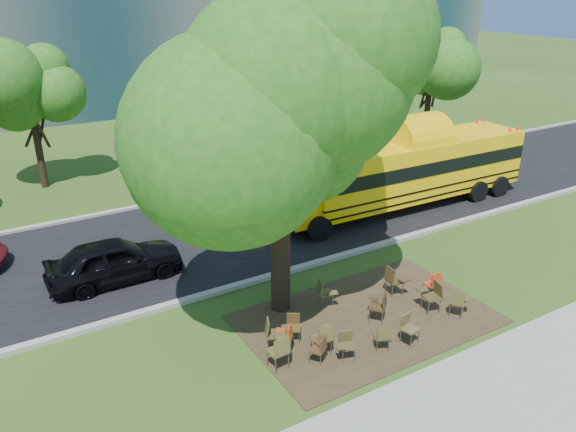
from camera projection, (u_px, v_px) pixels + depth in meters
ground at (328, 321)px, 15.94m from camera, size 160.00×160.00×0.00m
dirt_patch at (367, 319)px, 16.01m from camera, size 7.00×4.50×0.03m
asphalt_road at (224, 232)px, 21.46m from camera, size 80.00×8.00×0.04m
kerb_near at (276, 275)px, 18.28m from camera, size 80.00×0.25×0.14m
kerb_far at (185, 198)px, 24.69m from camera, size 80.00×0.25×0.14m
bg_tree_2 at (29, 96)px, 24.59m from camera, size 4.80×4.80×6.62m
bg_tree_3 at (304, 62)px, 28.82m from camera, size 5.60×5.60×7.84m
bg_tree_4 at (431, 67)px, 32.07m from camera, size 5.00×5.00×6.85m
main_tree at (280, 104)px, 14.20m from camera, size 7.20×7.20×9.66m
school_bus at (412, 169)px, 23.49m from camera, size 11.63×2.90×2.83m
chair_0 at (280, 349)px, 13.75m from camera, size 0.64×0.60×0.97m
chair_1 at (324, 336)px, 14.27m from camera, size 0.62×0.55×0.94m
chair_2 at (320, 347)px, 14.02m from camera, size 0.51×0.65×0.77m
chair_3 at (346, 343)px, 14.17m from camera, size 0.61×0.48×0.78m
chair_4 at (383, 335)px, 14.48m from camera, size 0.62×0.49×0.77m
chair_5 at (408, 326)px, 14.78m from camera, size 0.58×0.60×0.85m
chair_6 at (433, 293)px, 16.19m from camera, size 0.56×0.71×0.96m
chair_7 at (458, 301)px, 15.92m from camera, size 0.71×0.57×0.85m
chair_8 at (286, 337)px, 14.36m from camera, size 0.56×0.71×0.83m
chair_9 at (292, 325)px, 14.91m from camera, size 0.66×0.52×0.78m
chair_10 at (324, 291)px, 16.44m from camera, size 0.52×0.66×0.86m
chair_11 at (380, 304)px, 15.72m from camera, size 0.62×0.79×0.92m
chair_12 at (394, 278)px, 16.98m from camera, size 0.57×0.68×0.96m
chair_13 at (434, 282)px, 16.91m from camera, size 0.56×0.52×0.87m
chair_14 at (272, 332)px, 14.49m from camera, size 0.57×0.72×0.89m
black_car at (115, 260)px, 17.81m from camera, size 4.24×1.73×1.44m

